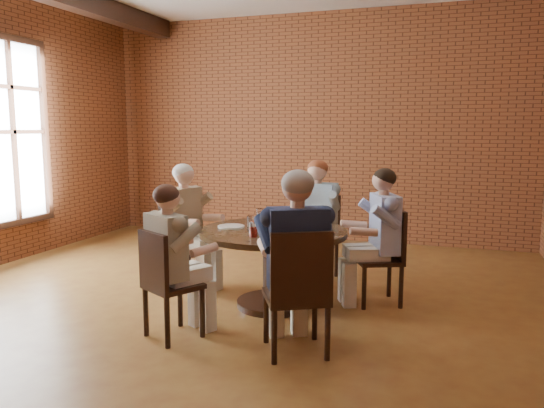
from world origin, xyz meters
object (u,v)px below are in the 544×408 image
(diner_a, at_px, (378,237))
(chair_d, at_px, (165,280))
(diner_b, at_px, (316,220))
(diner_d, at_px, (173,262))
(diner_c, at_px, (187,226))
(chair_e, at_px, (298,289))
(chair_c, at_px, (182,240))
(smartphone, at_px, (301,236))
(diner_e, at_px, (296,263))
(chair_b, at_px, (318,233))
(chair_a, at_px, (386,252))
(dining_table, at_px, (273,252))

(diner_a, height_order, chair_d, diner_a)
(diner_b, xyz_separation_m, diner_d, (-0.68, -2.02, -0.04))
(diner_c, xyz_separation_m, chair_e, (1.60, -1.32, -0.14))
(diner_b, distance_m, chair_c, 1.49)
(diner_b, relative_size, chair_c, 1.44)
(diner_c, relative_size, smartphone, 8.55)
(diner_a, relative_size, chair_c, 1.41)
(diner_b, height_order, diner_e, diner_e)
(diner_c, bearing_deg, chair_b, -40.04)
(chair_a, bearing_deg, chair_e, -41.96)
(chair_e, bearing_deg, diner_b, -107.28)
(diner_c, bearing_deg, chair_c, 90.00)
(chair_b, relative_size, smartphone, 6.10)
(chair_d, xyz_separation_m, diner_d, (0.04, 0.07, 0.14))
(chair_b, height_order, diner_b, diner_b)
(dining_table, bearing_deg, chair_e, -62.21)
(diner_d, xyz_separation_m, smartphone, (0.86, 0.74, 0.13))
(chair_c, distance_m, smartphone, 1.60)
(dining_table, xyz_separation_m, chair_c, (-1.15, 0.33, -0.02))
(chair_d, height_order, smartphone, chair_d)
(chair_d, bearing_deg, chair_c, -38.36)
(diner_e, bearing_deg, chair_c, -65.35)
(diner_b, bearing_deg, diner_e, -72.03)
(diner_b, height_order, chair_c, diner_b)
(chair_e, bearing_deg, chair_d, -26.61)
(diner_e, xyz_separation_m, smartphone, (-0.16, 0.70, 0.06))
(dining_table, xyz_separation_m, diner_d, (-0.53, -0.97, 0.10))
(chair_a, height_order, chair_c, chair_c)
(dining_table, relative_size, diner_d, 1.11)
(chair_c, relative_size, smartphone, 6.02)
(diner_d, bearing_deg, smartphone, -110.58)
(chair_c, height_order, diner_e, diner_e)
(chair_b, relative_size, diner_e, 0.68)
(chair_d, xyz_separation_m, chair_e, (1.10, 0.02, 0.03))
(chair_b, bearing_deg, chair_e, -71.97)
(chair_c, bearing_deg, diner_c, -90.00)
(chair_e, distance_m, diner_e, 0.20)
(diner_c, height_order, diner_e, diner_e)
(dining_table, relative_size, chair_d, 1.56)
(dining_table, xyz_separation_m, chair_e, (0.54, -1.02, -0.01))
(chair_a, bearing_deg, diner_d, -71.36)
(diner_e, bearing_deg, chair_d, -22.07)
(chair_d, bearing_deg, diner_e, -145.60)
(chair_d, bearing_deg, diner_a, -107.18)
(diner_c, relative_size, chair_e, 1.36)
(dining_table, bearing_deg, diner_d, -118.68)
(chair_a, xyz_separation_m, diner_b, (-0.86, 0.60, 0.17))
(chair_a, height_order, chair_e, chair_e)
(chair_c, distance_m, chair_e, 2.15)
(diner_b, relative_size, chair_e, 1.38)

